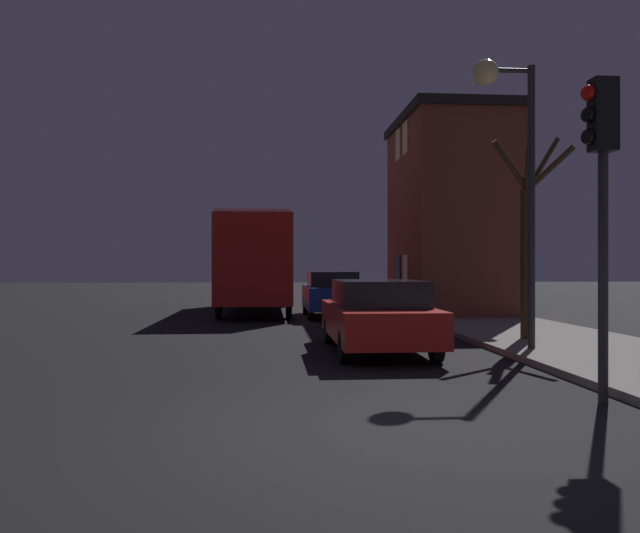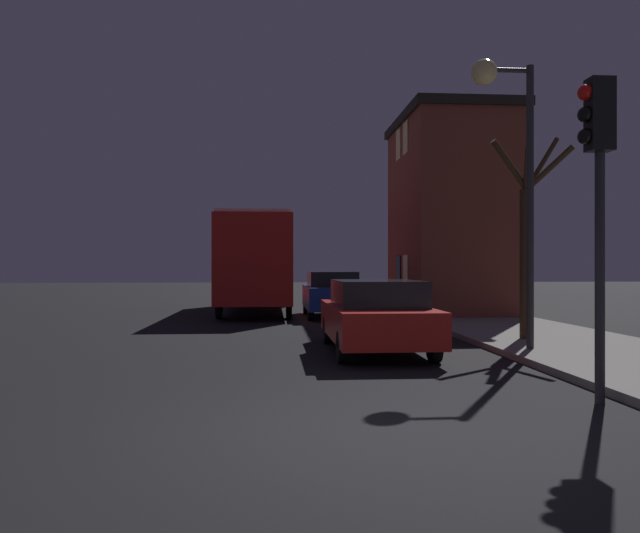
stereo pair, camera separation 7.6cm
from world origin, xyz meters
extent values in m
plane|color=black|center=(0.00, 0.00, 0.00)|extent=(120.00, 120.00, 0.00)
cube|color=brown|center=(5.52, 15.14, 3.39)|extent=(3.42, 5.41, 6.53)
cube|color=black|center=(5.52, 15.14, 6.80)|extent=(3.66, 5.65, 0.30)
cube|color=#F2D172|center=(3.78, 14.54, 1.52)|extent=(0.03, 0.70, 1.10)
cube|color=black|center=(3.78, 15.74, 1.52)|extent=(0.03, 0.70, 1.10)
cube|color=#F2D172|center=(3.78, 14.54, 6.05)|extent=(0.03, 0.70, 1.10)
cube|color=#F2D172|center=(3.78, 15.74, 6.05)|extent=(0.03, 0.70, 1.10)
cylinder|color=#28282B|center=(4.19, 5.31, 2.83)|extent=(0.14, 0.14, 5.41)
cylinder|color=#28282B|center=(3.74, 5.31, 5.43)|extent=(0.90, 0.09, 0.09)
sphere|color=#F9E08C|center=(3.29, 5.31, 5.38)|extent=(0.50, 0.50, 0.50)
cylinder|color=#28282B|center=(3.30, 1.14, 1.55)|extent=(0.12, 0.12, 3.11)
cube|color=black|center=(3.30, 1.14, 3.56)|extent=(0.30, 0.24, 0.90)
sphere|color=red|center=(3.12, 1.14, 3.83)|extent=(0.20, 0.20, 0.20)
sphere|color=black|center=(3.12, 1.14, 3.56)|extent=(0.20, 0.20, 0.20)
sphere|color=black|center=(3.12, 1.14, 3.29)|extent=(0.20, 0.20, 0.20)
cylinder|color=#382819|center=(4.80, 6.91, 1.74)|extent=(0.30, 0.30, 3.24)
cylinder|color=#382819|center=(5.17, 6.61, 3.78)|extent=(0.89, 0.76, 0.93)
cylinder|color=#382819|center=(4.99, 7.26, 4.15)|extent=(0.55, 0.86, 1.63)
cylinder|color=#382819|center=(4.38, 6.80, 3.86)|extent=(0.96, 0.38, 1.08)
cylinder|color=#382819|center=(5.20, 7.03, 3.95)|extent=(0.91, 0.37, 1.23)
cylinder|color=#382819|center=(4.64, 6.47, 3.72)|extent=(0.50, 1.02, 0.84)
cube|color=red|center=(-1.30, 16.97, 1.90)|extent=(2.42, 9.14, 2.84)
cube|color=black|center=(-1.30, 16.97, 2.41)|extent=(2.44, 8.41, 1.02)
cube|color=#B2B2B2|center=(-1.30, 16.97, 3.38)|extent=(2.30, 8.68, 0.12)
cylinder|color=black|center=(-0.18, 19.93, 0.48)|extent=(0.18, 0.96, 0.96)
cylinder|color=black|center=(-2.42, 19.93, 0.48)|extent=(0.18, 0.96, 0.96)
cylinder|color=black|center=(-0.18, 14.00, 0.48)|extent=(0.18, 0.96, 0.96)
cylinder|color=black|center=(-2.42, 14.00, 0.48)|extent=(0.18, 0.96, 0.96)
cube|color=#B21E19|center=(1.31, 5.96, 0.60)|extent=(1.81, 4.39, 0.64)
cube|color=black|center=(1.31, 5.74, 1.17)|extent=(1.59, 2.28, 0.49)
cylinder|color=black|center=(2.13, 7.39, 0.28)|extent=(0.18, 0.57, 0.57)
cylinder|color=black|center=(0.50, 7.39, 0.28)|extent=(0.18, 0.57, 0.57)
cylinder|color=black|center=(2.13, 4.54, 0.28)|extent=(0.18, 0.57, 0.57)
cylinder|color=black|center=(0.50, 4.54, 0.28)|extent=(0.18, 0.57, 0.57)
cube|color=navy|center=(1.26, 14.46, 0.67)|extent=(1.74, 4.11, 0.73)
cube|color=black|center=(1.26, 14.25, 1.27)|extent=(1.53, 2.14, 0.48)
cylinder|color=black|center=(2.03, 15.79, 0.30)|extent=(0.18, 0.61, 0.61)
cylinder|color=black|center=(0.48, 15.79, 0.30)|extent=(0.18, 0.61, 0.61)
cylinder|color=black|center=(2.03, 13.12, 0.30)|extent=(0.18, 0.61, 0.61)
cylinder|color=black|center=(0.48, 13.12, 0.30)|extent=(0.18, 0.61, 0.61)
camera|label=1|loc=(-0.80, -6.22, 1.69)|focal=35.00mm
camera|label=2|loc=(-0.73, -6.23, 1.69)|focal=35.00mm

